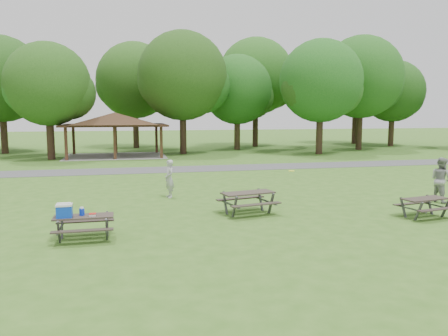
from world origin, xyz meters
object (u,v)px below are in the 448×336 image
picnic_table_near (78,217)px  picnic_table_middle (248,197)px  frisbee_thrower (169,179)px  frisbee_catcher (441,180)px

picnic_table_near → picnic_table_middle: size_ratio=0.77×
picnic_table_near → picnic_table_middle: (5.80, 2.13, -0.06)m
picnic_table_near → frisbee_thrower: frisbee_thrower is taller
frisbee_thrower → frisbee_catcher: size_ratio=0.89×
picnic_table_middle → frisbee_thrower: size_ratio=1.32×
picnic_table_near → frisbee_thrower: size_ratio=1.02×
frisbee_catcher → picnic_table_middle: bearing=85.1°
frisbee_thrower → picnic_table_near: bearing=-41.7°
frisbee_thrower → frisbee_catcher: (10.96, -3.54, 0.11)m
picnic_table_middle → frisbee_thrower: frisbee_thrower is taller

